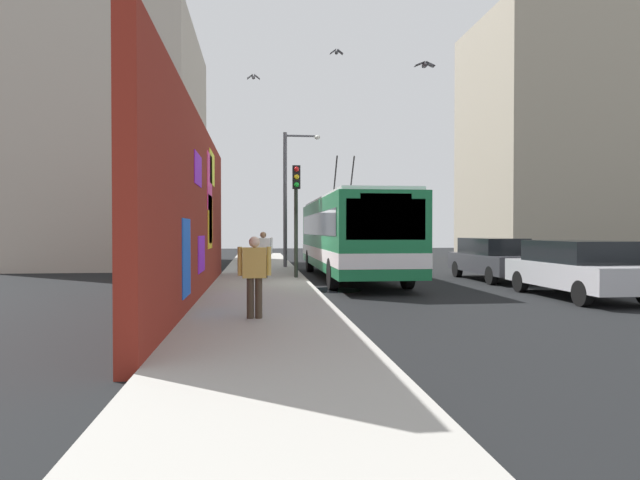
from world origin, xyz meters
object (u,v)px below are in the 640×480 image
traffic_light (296,202)px  city_bus (350,234)px  pedestrian_near_wall (254,271)px  street_lamp (289,190)px  pedestrian_midblock (263,251)px  parked_car_dark_gray (493,258)px  parked_car_silver (577,268)px

traffic_light → city_bus: bearing=-66.6°
city_bus → pedestrian_near_wall: (-9.99, 3.60, -0.67)m
pedestrian_near_wall → street_lamp: 15.32m
pedestrian_midblock → traffic_light: size_ratio=0.41×
parked_car_dark_gray → traffic_light: (0.29, 7.35, 2.07)m
parked_car_silver → street_lamp: size_ratio=0.75×
pedestrian_near_wall → parked_car_silver: bearing=-68.8°
city_bus → pedestrian_midblock: city_bus is taller
pedestrian_midblock → parked_car_dark_gray: bearing=-91.9°
city_bus → traffic_light: size_ratio=2.87×
parked_car_dark_gray → pedestrian_midblock: bearing=88.1°
pedestrian_midblock → traffic_light: 2.14m
street_lamp → pedestrian_midblock: bearing=167.7°
city_bus → parked_car_silver: 8.43m
parked_car_dark_gray → pedestrian_near_wall: size_ratio=3.05×
pedestrian_midblock → pedestrian_near_wall: bearing=178.3°
pedestrian_midblock → parked_car_silver: bearing=-123.4°
pedestrian_midblock → street_lamp: 6.64m
traffic_light → street_lamp: (5.94, -0.10, 0.90)m
pedestrian_near_wall → street_lamp: size_ratio=0.25×
parked_car_dark_gray → street_lamp: 10.00m
parked_car_dark_gray → pedestrian_midblock: (0.28, 8.54, 0.29)m
parked_car_silver → pedestrian_midblock: pedestrian_midblock is taller
parked_car_dark_gray → street_lamp: bearing=49.4°
pedestrian_midblock → street_lamp: street_lamp is taller
city_bus → traffic_light: 2.62m
city_bus → pedestrian_midblock: 3.53m
parked_car_dark_gray → traffic_light: traffic_light is taller
parked_car_dark_gray → street_lamp: street_lamp is taller
traffic_light → street_lamp: size_ratio=0.64×
traffic_light → parked_car_dark_gray: bearing=-92.2°
parked_car_silver → pedestrian_near_wall: bearing=111.2°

